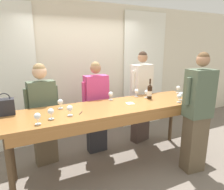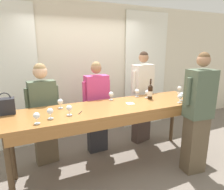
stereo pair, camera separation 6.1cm
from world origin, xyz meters
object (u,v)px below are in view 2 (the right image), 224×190
(wine_glass_center_right, at_px, (37,116))
(wine_glass_near_host, at_px, (60,102))
(wine_glass_back_left, at_px, (179,88))
(wine_glass_center_left, at_px, (182,95))
(wine_glass_front_left, at_px, (180,97))
(wine_glass_front_mid, at_px, (111,94))
(guest_pink_top, at_px, (97,107))
(host_pouring, at_px, (198,114))
(wine_glass_center_mid, at_px, (147,92))
(handbag, at_px, (5,106))
(wine_glass_front_right, at_px, (69,108))
(wine_glass_by_handbag, at_px, (50,111))
(tasting_bar, at_px, (115,112))
(guest_cream_sweater, at_px, (142,97))
(wine_glass_back_mid, at_px, (198,96))
(wine_glass_by_bottle, at_px, (197,93))
(wine_glass_back_right, at_px, (137,91))
(wine_bottle, at_px, (150,92))
(guest_olive_jacket, at_px, (44,112))

(wine_glass_center_right, bearing_deg, wine_glass_near_host, 53.24)
(wine_glass_back_left, bearing_deg, wine_glass_center_left, -129.00)
(wine_glass_front_left, xyz_separation_m, wine_glass_front_mid, (-0.93, 0.63, 0.00))
(wine_glass_front_left, relative_size, wine_glass_near_host, 1.00)
(wine_glass_center_right, xyz_separation_m, guest_pink_top, (1.08, 0.88, -0.28))
(wine_glass_front_left, distance_m, host_pouring, 0.38)
(wine_glass_center_mid, height_order, host_pouring, host_pouring)
(handbag, relative_size, wine_glass_back_left, 2.14)
(wine_glass_center_left, bearing_deg, wine_glass_center_mid, 136.78)
(wine_glass_center_right, bearing_deg, wine_glass_center_left, 1.64)
(handbag, relative_size, wine_glass_center_right, 2.14)
(wine_glass_front_right, distance_m, wine_glass_by_handbag, 0.25)
(wine_glass_center_right, bearing_deg, wine_glass_back_left, 10.38)
(wine_glass_front_mid, distance_m, host_pouring, 1.39)
(tasting_bar, bearing_deg, guest_cream_sweater, 35.10)
(handbag, height_order, wine_glass_center_left, handbag)
(wine_glass_center_mid, bearing_deg, wine_glass_back_mid, -41.25)
(wine_glass_center_mid, bearing_deg, wine_glass_by_bottle, -28.06)
(wine_glass_back_right, relative_size, wine_glass_near_host, 1.00)
(wine_bottle, relative_size, guest_pink_top, 0.21)
(wine_glass_front_mid, distance_m, wine_glass_by_bottle, 1.49)
(tasting_bar, xyz_separation_m, host_pouring, (1.09, -0.59, -0.01))
(wine_glass_center_mid, distance_m, wine_glass_by_handbag, 1.73)
(wine_glass_front_mid, height_order, wine_glass_center_left, same)
(wine_glass_front_mid, xyz_separation_m, wine_glass_center_left, (1.05, -0.54, 0.00))
(wine_bottle, xyz_separation_m, guest_pink_top, (-0.79, 0.51, -0.31))
(tasting_bar, height_order, wine_glass_front_right, wine_glass_front_right)
(handbag, relative_size, guest_cream_sweater, 0.16)
(wine_glass_front_right, relative_size, wine_glass_back_right, 1.00)
(wine_glass_back_right, distance_m, wine_glass_near_host, 1.38)
(wine_glass_by_bottle, distance_m, guest_cream_sweater, 1.03)
(wine_glass_front_mid, distance_m, guest_olive_jacket, 1.14)
(handbag, distance_m, wine_glass_by_handbag, 0.67)
(wine_glass_by_bottle, bearing_deg, wine_glass_back_right, 148.16)
(guest_cream_sweater, bearing_deg, wine_glass_front_right, -155.46)
(wine_glass_center_mid, height_order, wine_glass_back_left, same)
(wine_glass_front_left, relative_size, host_pouring, 0.07)
(wine_glass_front_mid, distance_m, wine_glass_by_handbag, 1.18)
(wine_glass_front_right, distance_m, guest_pink_top, 1.04)
(wine_glass_center_left, xyz_separation_m, wine_glass_near_host, (-1.92, 0.43, 0.00))
(wine_glass_back_left, height_order, guest_cream_sweater, guest_cream_sweater)
(wine_glass_by_handbag, bearing_deg, handbag, 139.99)
(wine_glass_front_left, bearing_deg, wine_bottle, 127.67)
(wine_glass_back_left, relative_size, guest_pink_top, 0.08)
(wine_glass_back_left, bearing_deg, guest_pink_top, 165.54)
(wine_glass_front_mid, height_order, guest_cream_sweater, guest_cream_sweater)
(wine_glass_back_mid, bearing_deg, wine_glass_by_handbag, 175.34)
(guest_olive_jacket, bearing_deg, wine_glass_by_handbag, -89.19)
(wine_glass_front_mid, relative_size, guest_olive_jacket, 0.08)
(wine_glass_back_right, bearing_deg, wine_glass_near_host, -175.49)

